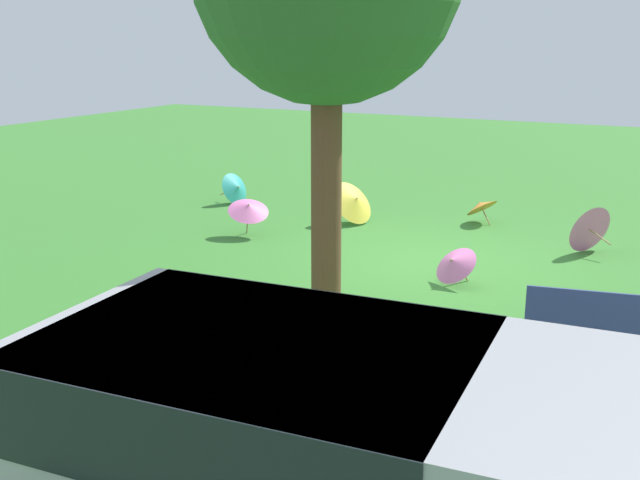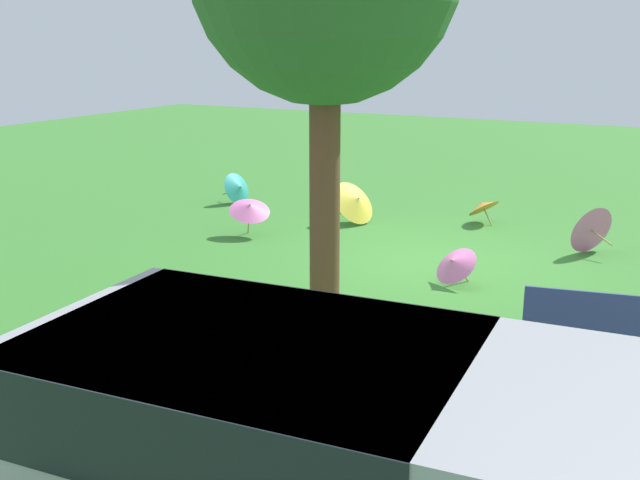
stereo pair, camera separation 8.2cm
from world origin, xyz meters
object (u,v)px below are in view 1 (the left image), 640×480
object	(u,v)px
parasol_orange_0	(481,206)
parasol_teal_0	(236,188)
park_bench	(609,332)
van_dark	(376,458)
parasol_pink_0	(454,263)
parasol_pink_2	(249,208)
parasol_yellow_0	(354,201)
parasol_pink_1	(587,228)

from	to	relation	value
parasol_orange_0	parasol_teal_0	world-z (taller)	parasol_teal_0
park_bench	parasol_orange_0	xyz separation A→B (m)	(2.90, -5.71, -0.14)
van_dark	park_bench	world-z (taller)	van_dark
parasol_pink_0	parasol_orange_0	size ratio (longest dim) A/B	1.09
parasol_pink_2	parasol_teal_0	size ratio (longest dim) A/B	1.37
parasol_pink_0	parasol_teal_0	size ratio (longest dim) A/B	1.13
parasol_yellow_0	parasol_teal_0	xyz separation A→B (m)	(2.78, -0.44, -0.10)
park_bench	parasol_pink_1	world-z (taller)	park_bench
parasol_pink_0	parasol_pink_1	distance (m)	2.83
parasol_orange_0	parasol_pink_2	bearing A→B (deg)	40.21
van_dark	parasol_pink_1	xyz separation A→B (m)	(0.11, -8.48, -0.52)
parasol_pink_1	parasol_teal_0	xyz separation A→B (m)	(6.76, -0.49, -0.07)
parasol_pink_1	park_bench	bearing A→B (deg)	101.25
parasol_yellow_0	parasol_pink_1	bearing A→B (deg)	179.31
van_dark	parasol_yellow_0	bearing A→B (deg)	-64.37
parasol_yellow_0	park_bench	bearing A→B (deg)	136.47
park_bench	parasol_teal_0	xyz separation A→B (m)	(7.67, -5.09, -0.14)
van_dark	parasol_pink_1	bearing A→B (deg)	-89.25
van_dark	parasol_pink_1	world-z (taller)	van_dark
parasol_pink_0	parasol_teal_0	distance (m)	6.20
parasol_pink_2	parasol_yellow_0	distance (m)	2.01
parasol_pink_2	parasol_pink_1	bearing A→B (deg)	-163.03
parasol_pink_0	parasol_yellow_0	xyz separation A→B (m)	(2.66, -2.54, 0.11)
parasol_pink_2	parasol_teal_0	xyz separation A→B (m)	(1.60, -2.06, -0.16)
park_bench	parasol_pink_0	bearing A→B (deg)	-43.23
van_dark	parasol_orange_0	bearing A→B (deg)	-77.66
parasol_pink_1	parasol_yellow_0	distance (m)	3.98
parasol_yellow_0	parasol_pink_2	bearing A→B (deg)	53.95
park_bench	parasol_pink_0	world-z (taller)	park_bench
parasol_pink_2	parasol_pink_0	bearing A→B (deg)	166.50
park_bench	parasol_yellow_0	world-z (taller)	park_bench
parasol_yellow_0	van_dark	bearing A→B (deg)	115.63
van_dark	parasol_pink_1	distance (m)	8.49
parasol_pink_1	parasol_yellow_0	world-z (taller)	parasol_yellow_0
parasol_pink_2	parasol_teal_0	world-z (taller)	parasol_pink_2
parasol_pink_0	park_bench	bearing A→B (deg)	136.77
parasol_pink_1	parasol_yellow_0	size ratio (longest dim) A/B	0.81
park_bench	parasol_pink_2	distance (m)	6.79
parasol_orange_0	parasol_teal_0	xyz separation A→B (m)	(4.77, 0.62, -0.00)
park_bench	parasol_orange_0	bearing A→B (deg)	-63.06
park_bench	parasol_pink_2	size ratio (longest dim) A/B	1.75
park_bench	parasol_yellow_0	distance (m)	6.75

